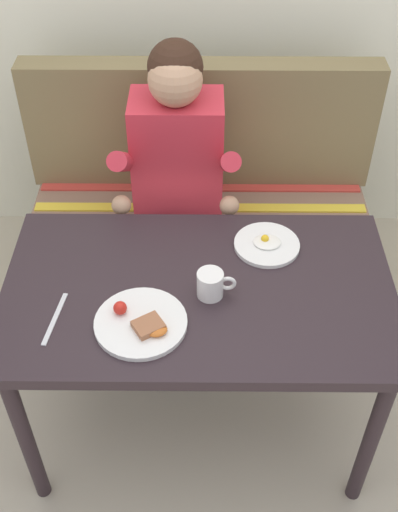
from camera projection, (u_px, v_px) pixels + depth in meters
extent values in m
plane|color=#B1A78F|center=(199.00, 419.00, 2.41)|extent=(8.00, 8.00, 0.00)
cube|color=#2B1F24|center=(199.00, 292.00, 1.92)|extent=(1.20, 0.70, 0.04)
cylinder|color=#2B1F24|center=(26.00, 438.00, 1.96)|extent=(0.05, 0.05, 0.69)
cylinder|color=#2B1F24|center=(371.00, 441.00, 1.96)|extent=(0.05, 0.05, 0.69)
cylinder|color=#2B1F24|center=(58.00, 302.00, 2.39)|extent=(0.05, 0.05, 0.69)
cylinder|color=#2B1F24|center=(341.00, 304.00, 2.38)|extent=(0.05, 0.05, 0.69)
cube|color=olive|center=(200.00, 254.00, 2.80)|extent=(1.44, 0.56, 0.40)
cube|color=#83634F|center=(200.00, 214.00, 2.64)|extent=(1.40, 0.52, 0.06)
cube|color=olive|center=(201.00, 124.00, 2.59)|extent=(1.44, 0.12, 0.54)
cube|color=#93387A|center=(200.00, 230.00, 2.51)|extent=(1.38, 0.05, 0.01)
cube|color=yellow|center=(200.00, 208.00, 2.62)|extent=(1.38, 0.05, 0.01)
cube|color=#C63D33|center=(200.00, 188.00, 2.72)|extent=(1.38, 0.05, 0.01)
cube|color=red|center=(178.00, 156.00, 2.37)|extent=(0.34, 0.22, 0.48)
sphere|color=tan|center=(175.00, 79.00, 2.13)|extent=(0.19, 0.19, 0.19)
sphere|color=#331E14|center=(175.00, 67.00, 2.14)|extent=(0.19, 0.19, 0.19)
cylinder|color=red|center=(122.00, 162.00, 2.22)|extent=(0.07, 0.29, 0.23)
cylinder|color=red|center=(229.00, 162.00, 2.22)|extent=(0.07, 0.29, 0.23)
sphere|color=tan|center=(121.00, 205.00, 2.20)|extent=(0.07, 0.07, 0.07)
sphere|color=tan|center=(229.00, 206.00, 2.20)|extent=(0.07, 0.07, 0.07)
cylinder|color=#232333|center=(156.00, 233.00, 2.41)|extent=(0.09, 0.34, 0.09)
cylinder|color=#232333|center=(156.00, 312.00, 2.46)|extent=(0.08, 0.08, 0.52)
cube|color=black|center=(158.00, 361.00, 2.58)|extent=(0.09, 0.20, 0.05)
cylinder|color=#232333|center=(200.00, 234.00, 2.41)|extent=(0.09, 0.34, 0.09)
cylinder|color=#232333|center=(199.00, 312.00, 2.46)|extent=(0.08, 0.08, 0.52)
cube|color=black|center=(199.00, 361.00, 2.58)|extent=(0.09, 0.20, 0.05)
cylinder|color=white|center=(141.00, 323.00, 1.79)|extent=(0.27, 0.27, 0.02)
cube|color=#9B603E|center=(148.00, 326.00, 1.76)|extent=(0.10, 0.10, 0.02)
sphere|color=red|center=(120.00, 308.00, 1.80)|extent=(0.04, 0.04, 0.04)
ellipsoid|color=#CC6623|center=(156.00, 330.00, 1.75)|extent=(0.06, 0.05, 0.02)
cylinder|color=white|center=(267.00, 245.00, 2.04)|extent=(0.21, 0.21, 0.01)
ellipsoid|color=white|center=(267.00, 242.00, 2.03)|extent=(0.09, 0.08, 0.01)
sphere|color=yellow|center=(265.00, 239.00, 2.03)|extent=(0.03, 0.03, 0.03)
cylinder|color=white|center=(210.00, 284.00, 1.86)|extent=(0.08, 0.08, 0.09)
cylinder|color=brown|center=(210.00, 275.00, 1.83)|extent=(0.07, 0.07, 0.01)
torus|color=white|center=(228.00, 283.00, 1.85)|extent=(0.05, 0.01, 0.05)
cube|color=silver|center=(55.00, 319.00, 1.81)|extent=(0.04, 0.20, 0.00)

